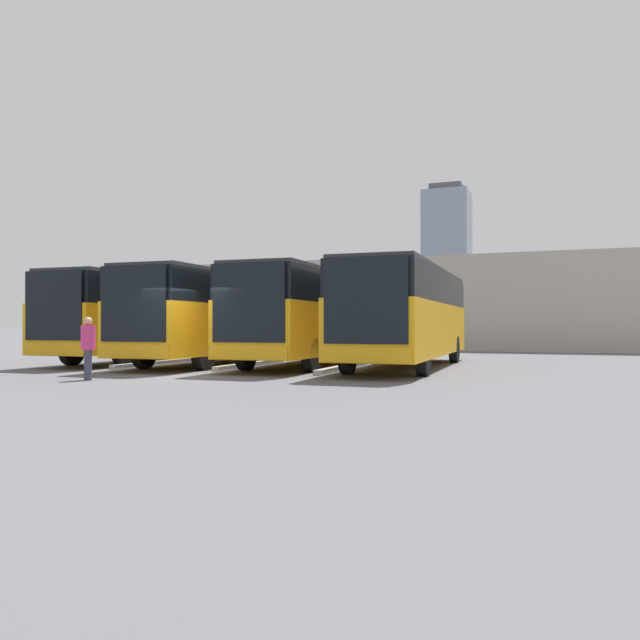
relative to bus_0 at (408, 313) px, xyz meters
The scene contains 11 objects.
ground_plane 7.78m from the bus_0, 46.30° to the left, with size 600.00×600.00×0.00m, color #5B5B60.
bus_0 is the anchor object (origin of this frame).
curb_divider_0 2.98m from the bus_0, 43.39° to the left, with size 0.24×5.15×0.15m, color #B2B2AD.
bus_1 3.50m from the bus_0, ahead, with size 2.78×11.20×3.30m.
curb_divider_1 5.67m from the bus_0, 14.25° to the left, with size 0.24×5.15×0.15m, color #B2B2AD.
bus_2 6.97m from the bus_0, ahead, with size 2.78×11.20×3.30m.
curb_divider_2 9.07m from the bus_0, 11.80° to the left, with size 0.24×5.15×0.15m, color #B2B2AD.
bus_3 10.46m from the bus_0, ahead, with size 2.78×11.20×3.30m.
pedestrian 10.26m from the bus_0, 48.77° to the left, with size 0.51×0.51×1.64m.
station_building 19.34m from the bus_0, 74.31° to the right, with size 35.58×11.10×5.41m.
office_tower 204.20m from the bus_0, 81.28° to the right, with size 15.70×15.70×51.09m.
Camera 1 is at (-9.85, 15.24, 1.41)m, focal length 35.00 mm.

